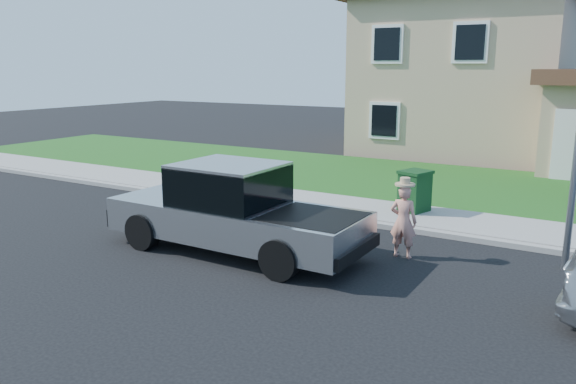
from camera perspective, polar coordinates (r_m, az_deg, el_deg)
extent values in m
plane|color=black|center=(11.59, -2.53, -6.08)|extent=(80.00, 80.00, 0.00)
cube|color=gray|center=(13.59, 7.73, -3.12)|extent=(40.00, 0.20, 0.12)
cube|color=gray|center=(14.57, 9.42, -2.04)|extent=(40.00, 2.00, 0.15)
cube|color=#154C17|center=(18.75, 14.41, 0.91)|extent=(40.00, 7.00, 0.10)
cube|color=tan|center=(26.88, 17.91, 10.87)|extent=(8.00, 9.00, 6.40)
cube|color=white|center=(23.17, 10.05, 14.57)|extent=(1.30, 0.10, 1.50)
cube|color=white|center=(22.24, 18.03, 14.25)|extent=(1.30, 0.10, 1.50)
cube|color=black|center=(23.25, 9.77, 7.16)|extent=(1.30, 0.10, 1.50)
cylinder|color=black|center=(12.03, -14.54, -3.90)|extent=(0.76, 0.29, 0.76)
cylinder|color=black|center=(13.25, -9.20, -2.15)|extent=(0.76, 0.29, 0.76)
cylinder|color=black|center=(10.00, -0.83, -6.86)|extent=(0.76, 0.29, 0.76)
cylinder|color=black|center=(11.44, 3.79, -4.37)|extent=(0.76, 0.29, 0.76)
cube|color=#ACB0B3|center=(11.47, -5.36, -2.93)|extent=(5.40, 1.95, 0.68)
cube|color=black|center=(11.38, -6.01, 0.66)|extent=(2.00, 1.78, 0.80)
cube|color=#ACB0B3|center=(11.31, -6.06, 2.72)|extent=(2.00, 1.78, 0.08)
cube|color=black|center=(10.45, 2.56, -2.60)|extent=(1.72, 1.62, 0.06)
cube|color=black|center=(13.25, -14.86, -1.78)|extent=(0.13, 1.80, 0.38)
cube|color=black|center=(10.21, 7.12, -5.99)|extent=(0.13, 1.80, 0.24)
cube|color=black|center=(12.65, -5.95, 1.41)|extent=(0.12, 0.21, 0.17)
imported|color=tan|center=(11.29, 11.64, -2.95)|extent=(0.55, 0.38, 1.47)
cylinder|color=tan|center=(11.12, 11.81, 0.80)|extent=(0.39, 0.39, 0.04)
cylinder|color=tan|center=(11.11, 11.82, 1.10)|extent=(0.20, 0.20, 0.14)
cube|color=#0E3414|center=(14.45, 12.74, -0.04)|extent=(0.76, 0.82, 0.96)
cube|color=#0E3414|center=(14.35, 12.84, 1.98)|extent=(0.83, 0.89, 0.08)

